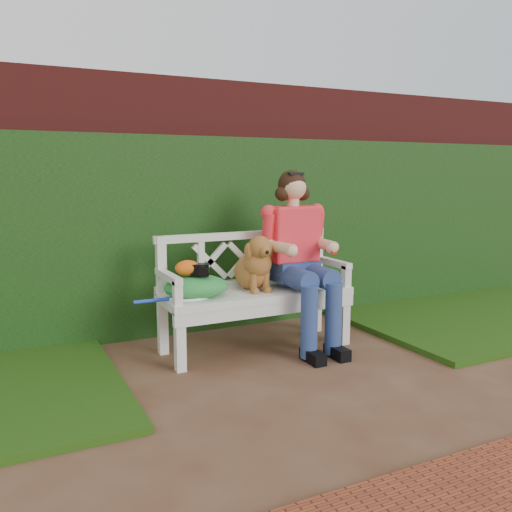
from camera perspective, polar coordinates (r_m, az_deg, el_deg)
name	(u,v)px	position (r m, az deg, el deg)	size (l,w,h in m)	color
ground	(317,391)	(3.61, 6.46, -13.99)	(60.00, 60.00, 0.00)	#522D1B
brick_wall	(208,205)	(5.04, -5.09, 5.41)	(10.00, 0.30, 2.20)	maroon
ivy_hedge	(217,234)	(4.86, -4.11, 2.34)	(10.00, 0.18, 1.70)	#234F1A
grass_right	(474,313)	(5.77, 21.99, -5.59)	(2.60, 2.00, 0.05)	black
garden_bench	(256,319)	(4.32, 0.00, -6.69)	(1.58, 0.60, 0.48)	white
seated_woman	(296,260)	(4.37, 4.18, -0.40)	(0.59, 0.79, 1.40)	#D93A52
dog	(254,262)	(4.23, -0.24, -0.62)	(0.30, 0.40, 0.45)	#A57430
tennis_racket	(185,297)	(3.99, -7.45, -4.31)	(0.59, 0.25, 0.03)	silver
green_bag	(196,286)	(4.03, -6.29, -3.18)	(0.48, 0.37, 0.16)	green
camera_item	(200,270)	(4.00, -5.91, -1.43)	(0.13, 0.10, 0.09)	black
baseball_glove	(187,268)	(4.00, -7.24, -1.25)	(0.18, 0.13, 0.12)	#E25911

